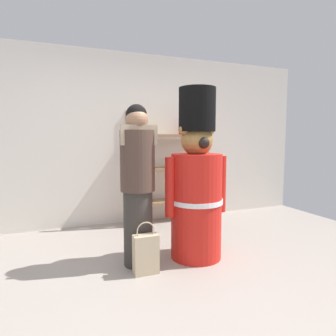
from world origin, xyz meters
name	(u,v)px	position (x,y,z in m)	size (l,w,h in m)	color
ground_plane	(174,285)	(0.00, 0.00, 0.00)	(6.40, 6.40, 0.00)	#9E9389
back_wall	(119,139)	(0.00, 2.20, 1.30)	(6.40, 0.12, 2.60)	silver
merchandise_shelf	(168,167)	(0.72, 1.98, 0.86)	(1.26, 0.35, 1.73)	#93704C
teddy_bear_guard	(196,186)	(0.47, 0.50, 0.79)	(0.73, 0.57, 1.84)	red
person_shopper	(138,183)	(-0.17, 0.55, 0.86)	(0.37, 0.35, 1.65)	#38332D
shopping_bag	(146,254)	(-0.16, 0.31, 0.20)	(0.24, 0.12, 0.51)	#C1AD89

